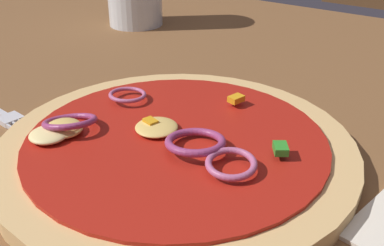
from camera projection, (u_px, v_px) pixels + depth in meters
The scene contains 2 objects.
dining_table at pixel (158, 163), 0.38m from camera, with size 1.48×1.04×0.03m.
pizza at pixel (175, 145), 0.36m from camera, with size 0.28×0.28×0.03m.
Camera 1 is at (0.20, -0.24, 0.22)m, focal length 42.14 mm.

